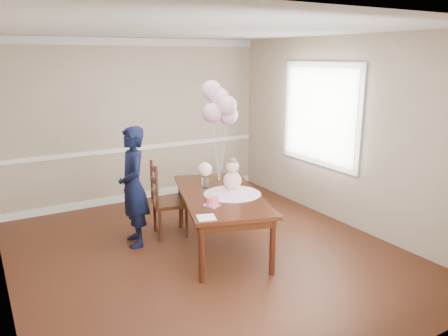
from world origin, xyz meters
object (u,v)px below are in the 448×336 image
(dining_table_top, at_px, (220,195))
(woman, at_px, (133,187))
(birthday_cake, at_px, (212,201))
(dining_chair_seat, at_px, (170,203))

(dining_table_top, height_order, woman, woman)
(birthday_cake, distance_m, woman, 1.16)
(dining_table_top, bearing_deg, birthday_cake, -113.96)
(birthday_cake, height_order, woman, woman)
(birthday_cake, bearing_deg, dining_table_top, 48.63)
(dining_table_top, height_order, dining_chair_seat, dining_table_top)
(dining_chair_seat, height_order, woman, woman)
(dining_table_top, xyz_separation_m, woman, (-0.93, 0.63, 0.09))
(dining_chair_seat, relative_size, woman, 0.29)
(dining_table_top, relative_size, woman, 1.23)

